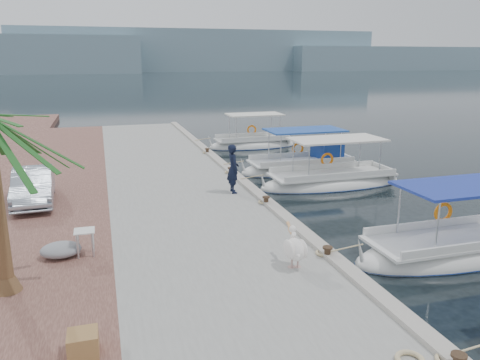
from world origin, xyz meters
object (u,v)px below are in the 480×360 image
object	(u,v)px
fishing_caique_e	(252,145)
pelican	(295,248)
fishing_caique_b	(457,252)
fishing_caique_d	(303,167)
parked_car	(33,186)
fishing_caique_c	(331,183)
fisherman	(233,169)

from	to	relation	value
fishing_caique_e	pelican	world-z (taller)	fishing_caique_e
fishing_caique_b	fishing_caique_d	world-z (taller)	same
fishing_caique_e	parked_car	world-z (taller)	fishing_caique_e
fishing_caique_c	parked_car	xyz separation A→B (m)	(-12.85, -0.67, 1.03)
fishing_caique_d	pelican	xyz separation A→B (m)	(-5.49, -11.79, 0.84)
fishing_caique_c	fisherman	distance (m)	5.61
fishing_caique_e	pelican	distance (m)	19.83
fishing_caique_e	fishing_caique_c	bearing A→B (deg)	-86.99
fishing_caique_b	fisherman	bearing A→B (deg)	126.44
fishing_caique_d	fishing_caique_e	bearing A→B (deg)	93.27
fishing_caique_b	parked_car	distance (m)	14.93
fishing_caique_b	fisherman	xyz separation A→B (m)	(-5.12, 6.93, 1.37)
fishing_caique_b	fishing_caique_c	distance (m)	8.41
fishing_caique_d	fisherman	xyz separation A→B (m)	(-5.11, -4.54, 1.30)
fishing_caique_b	fishing_caique_e	bearing A→B (deg)	91.29
fishing_caique_c	fishing_caique_d	size ratio (longest dim) A/B	1.07
fishing_caique_b	fisherman	distance (m)	8.72
pelican	fisherman	distance (m)	7.28
pelican	fisherman	world-z (taller)	fisherman
fisherman	parked_car	size ratio (longest dim) A/B	0.50
fishing_caique_c	fishing_caique_e	bearing A→B (deg)	93.01
fishing_caique_d	pelican	size ratio (longest dim) A/B	4.98
fishing_caique_e	fishing_caique_d	bearing A→B (deg)	-86.73
fishing_caique_e	parked_car	size ratio (longest dim) A/B	1.52
fisherman	fishing_caique_b	bearing A→B (deg)	-143.88
fisherman	fishing_caique_d	bearing A→B (deg)	-48.73
fishing_caique_d	fishing_caique_e	xyz separation A→B (m)	(-0.42, 7.36, -0.07)
fishing_caique_d	fishing_caique_b	bearing A→B (deg)	-89.98
fishing_caique_e	pelican	xyz separation A→B (m)	(-5.06, -19.16, 0.91)
fishing_caique_c	fishing_caique_d	xyz separation A→B (m)	(-0.13, 3.05, 0.07)
fishing_caique_b	parked_car	bearing A→B (deg)	148.70
fishing_caique_c	pelican	xyz separation A→B (m)	(-5.61, -8.74, 0.91)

